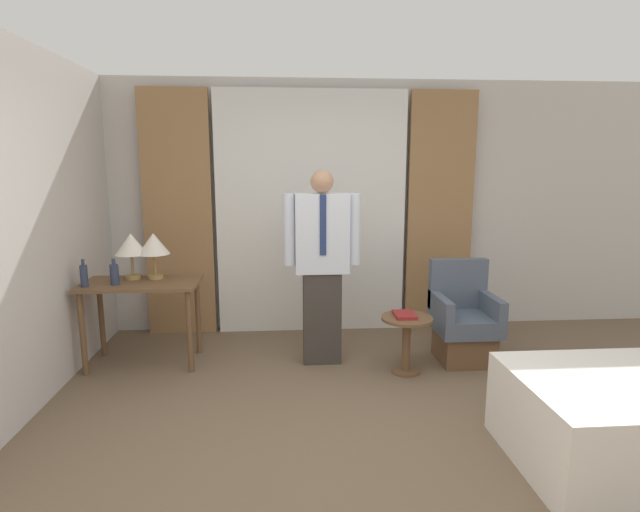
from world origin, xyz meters
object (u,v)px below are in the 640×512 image
object	(u,v)px
armchair	(463,324)
side_table	(407,335)
bottle_by_lamp	(84,276)
person	(322,261)
bottle_near_edge	(114,274)
book	(405,315)
table_lamp_left	(131,246)
desk	(142,296)
table_lamp_right	(154,245)

from	to	relation	value
armchair	side_table	world-z (taller)	armchair
bottle_by_lamp	person	world-z (taller)	person
bottle_near_edge	person	distance (m)	1.82
bottle_by_lamp	book	size ratio (longest dim) A/B	1.01
book	bottle_near_edge	bearing A→B (deg)	173.88
table_lamp_left	book	size ratio (longest dim) A/B	1.77
desk	book	world-z (taller)	desk
armchair	side_table	distance (m)	0.66
bottle_near_edge	armchair	size ratio (longest dim) A/B	0.25
table_lamp_right	bottle_near_edge	xyz separation A→B (m)	(-0.29, -0.21, -0.22)
person	armchair	size ratio (longest dim) A/B	1.91
table_lamp_left	side_table	world-z (taller)	table_lamp_left
desk	table_lamp_right	world-z (taller)	table_lamp_right
bottle_near_edge	table_lamp_right	bearing A→B (deg)	36.04
bottle_near_edge	book	size ratio (longest dim) A/B	0.96
table_lamp_right	bottle_near_edge	world-z (taller)	table_lamp_right
desk	table_lamp_left	xyz separation A→B (m)	(-0.10, 0.12, 0.44)
desk	person	size ratio (longest dim) A/B	0.58
side_table	bottle_by_lamp	bearing A→B (deg)	175.32
table_lamp_right	table_lamp_left	bearing A→B (deg)	180.00
bottle_by_lamp	side_table	bearing A→B (deg)	-4.68
table_lamp_right	bottle_by_lamp	xyz separation A→B (m)	(-0.53, -0.28, -0.21)
bottle_by_lamp	armchair	xyz separation A→B (m)	(3.38, 0.04, -0.53)
table_lamp_right	bottle_near_edge	size ratio (longest dim) A/B	1.83
desk	armchair	world-z (taller)	armchair
desk	person	xyz separation A→B (m)	(1.63, -0.08, 0.31)
table_lamp_right	armchair	distance (m)	2.95
bottle_near_edge	bottle_by_lamp	size ratio (longest dim) A/B	0.95
desk	book	size ratio (longest dim) A/B	4.28
book	side_table	bearing A→B (deg)	-49.35
table_lamp_left	table_lamp_right	size ratio (longest dim) A/B	1.00
bottle_near_edge	side_table	distance (m)	2.61
armchair	side_table	size ratio (longest dim) A/B	1.82
armchair	bottle_by_lamp	bearing A→B (deg)	-179.40
table_lamp_left	table_lamp_right	xyz separation A→B (m)	(0.20, 0.00, 0.00)
desk	table_lamp_right	size ratio (longest dim) A/B	2.42
person	side_table	xyz separation A→B (m)	(0.72, -0.31, -0.61)
person	side_table	size ratio (longest dim) A/B	3.48
table_lamp_right	bottle_by_lamp	bearing A→B (deg)	-152.28
desk	armchair	size ratio (longest dim) A/B	1.11
table_lamp_right	bottle_by_lamp	size ratio (longest dim) A/B	1.74
bottle_near_edge	person	world-z (taller)	person
table_lamp_right	book	xyz separation A→B (m)	(2.23, -0.48, -0.56)
desk	side_table	bearing A→B (deg)	-9.24
armchair	book	distance (m)	0.69
armchair	book	xyz separation A→B (m)	(-0.62, -0.24, 0.18)
book	table_lamp_left	bearing A→B (deg)	168.71
person	side_table	world-z (taller)	person
bottle_by_lamp	armchair	size ratio (longest dim) A/B	0.26
side_table	table_lamp_left	bearing A→B (deg)	168.32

